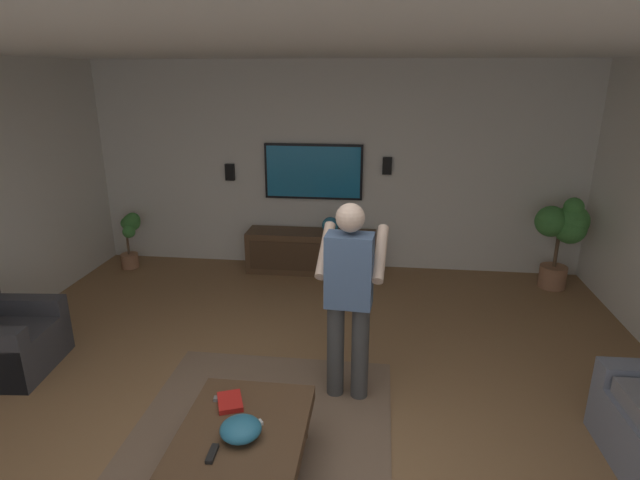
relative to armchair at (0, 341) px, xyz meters
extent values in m
plane|color=olive|center=(-0.82, -2.71, -0.28)|extent=(9.12, 9.12, 0.00)
cube|color=silver|center=(3.03, -2.71, 1.08)|extent=(0.10, 6.63, 2.71)
cube|color=white|center=(-0.82, -2.71, 2.48)|extent=(7.80, 6.63, 0.10)
cube|color=#7A604C|center=(-0.81, -2.50, -0.27)|extent=(2.56, 1.92, 0.01)
cube|color=#38383D|center=(0.00, -0.04, -0.08)|extent=(0.87, 0.87, 0.40)
cube|color=#38383D|center=(0.32, -0.01, 0.00)|extent=(0.23, 0.81, 0.56)
cube|color=#513823|center=(-1.01, -2.50, 0.07)|extent=(1.00, 0.80, 0.10)
cylinder|color=#513823|center=(-0.59, -2.82, -0.13)|extent=(0.07, 0.07, 0.30)
cylinder|color=#513823|center=(-0.59, -2.18, -0.13)|extent=(0.07, 0.07, 0.30)
cube|color=#452F1E|center=(-1.01, -2.50, -0.18)|extent=(0.88, 0.68, 0.03)
cube|color=#513823|center=(2.70, -2.43, 0.00)|extent=(0.44, 1.70, 0.55)
cube|color=#412C1C|center=(2.47, -2.43, 0.00)|extent=(0.01, 1.56, 0.39)
cube|color=black|center=(2.94, -2.43, 1.03)|extent=(0.05, 1.29, 0.73)
cube|color=#1C70A3|center=(2.91, -2.43, 1.03)|extent=(0.01, 1.23, 0.67)
cylinder|color=#3F3F3F|center=(-0.03, -3.20, 0.13)|extent=(0.14, 0.14, 0.82)
cylinder|color=#3F3F3F|center=(-0.02, -3.00, 0.13)|extent=(0.14, 0.14, 0.82)
cube|color=slate|center=(-0.02, -3.10, 0.83)|extent=(0.25, 0.38, 0.58)
sphere|color=beige|center=(-0.02, -3.10, 1.25)|extent=(0.22, 0.22, 0.22)
cylinder|color=beige|center=(0.14, -3.33, 0.92)|extent=(0.48, 0.13, 0.37)
cylinder|color=beige|center=(0.17, -2.89, 0.92)|extent=(0.48, 0.13, 0.37)
cube|color=white|center=(0.35, -3.13, 0.82)|extent=(0.04, 0.05, 0.16)
cylinder|color=#9E6B4C|center=(2.53, -5.47, -0.14)|extent=(0.32, 0.32, 0.27)
cylinder|color=brown|center=(2.53, -5.47, 0.22)|extent=(0.04, 0.04, 0.45)
sphere|color=#3D7F38|center=(2.47, -5.58, 0.60)|extent=(0.39, 0.39, 0.39)
sphere|color=#3D7F38|center=(2.47, -5.34, 0.58)|extent=(0.37, 0.37, 0.37)
sphere|color=#3D7F38|center=(2.44, -5.56, 0.77)|extent=(0.23, 0.23, 0.23)
sphere|color=#3D7F38|center=(2.44, -5.56, 0.51)|extent=(0.37, 0.37, 0.37)
cylinder|color=#9E6B4C|center=(2.53, 0.06, -0.18)|extent=(0.23, 0.23, 0.19)
cylinder|color=brown|center=(2.53, 0.06, 0.07)|extent=(0.03, 0.03, 0.32)
sphere|color=#3D7F38|center=(2.56, -0.02, 0.36)|extent=(0.23, 0.23, 0.23)
sphere|color=#3D7F38|center=(2.46, -0.02, 0.26)|extent=(0.17, 0.17, 0.17)
sphere|color=#3D7F38|center=(2.62, 0.08, 0.32)|extent=(0.16, 0.16, 0.16)
sphere|color=#3D7F38|center=(2.58, -0.03, 0.39)|extent=(0.20, 0.20, 0.20)
ellipsoid|color=teal|center=(-1.11, -2.51, 0.18)|extent=(0.26, 0.26, 0.12)
cube|color=white|center=(-1.02, -2.55, 0.13)|extent=(0.13, 0.14, 0.02)
cube|color=black|center=(-1.29, -2.39, 0.13)|extent=(0.15, 0.05, 0.02)
cube|color=slate|center=(-0.76, -2.30, 0.13)|extent=(0.06, 0.15, 0.02)
cube|color=red|center=(-0.80, -2.35, 0.14)|extent=(0.26, 0.23, 0.04)
sphere|color=teal|center=(2.66, -2.68, 0.38)|extent=(0.22, 0.22, 0.22)
cube|color=black|center=(2.95, -3.38, 1.12)|extent=(0.06, 0.12, 0.22)
cube|color=black|center=(2.95, -1.29, 0.99)|extent=(0.06, 0.12, 0.22)
camera|label=1|loc=(-3.67, -3.32, 2.28)|focal=28.79mm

